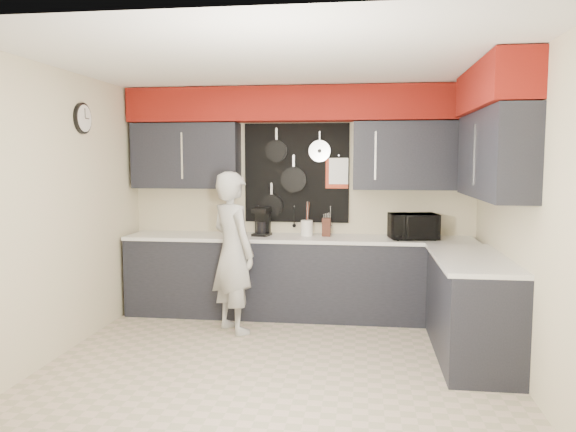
# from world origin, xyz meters

# --- Properties ---
(ground) EXTENTS (4.00, 4.00, 0.00)m
(ground) POSITION_xyz_m (0.00, 0.00, 0.00)
(ground) COLOR #C6AF9A
(ground) RESTS_ON ground
(back_wall_assembly) EXTENTS (4.00, 0.36, 2.60)m
(back_wall_assembly) POSITION_xyz_m (0.01, 1.60, 2.01)
(back_wall_assembly) COLOR beige
(back_wall_assembly) RESTS_ON ground
(right_wall_assembly) EXTENTS (0.36, 3.50, 2.60)m
(right_wall_assembly) POSITION_xyz_m (1.85, 0.26, 1.94)
(right_wall_assembly) COLOR beige
(right_wall_assembly) RESTS_ON ground
(left_wall_assembly) EXTENTS (0.05, 3.50, 2.60)m
(left_wall_assembly) POSITION_xyz_m (-1.99, 0.02, 1.33)
(left_wall_assembly) COLOR beige
(left_wall_assembly) RESTS_ON ground
(base_cabinets) EXTENTS (3.95, 2.20, 0.92)m
(base_cabinets) POSITION_xyz_m (0.49, 1.13, 0.46)
(base_cabinets) COLOR black
(base_cabinets) RESTS_ON ground
(microwave) EXTENTS (0.55, 0.42, 0.28)m
(microwave) POSITION_xyz_m (1.27, 1.40, 1.06)
(microwave) COLOR black
(microwave) RESTS_ON base_cabinets
(knife_block) EXTENTS (0.09, 0.09, 0.20)m
(knife_block) POSITION_xyz_m (0.32, 1.51, 1.02)
(knife_block) COLOR #3D1C13
(knife_block) RESTS_ON base_cabinets
(utensil_crock) EXTENTS (0.14, 0.14, 0.18)m
(utensil_crock) POSITION_xyz_m (0.09, 1.52, 1.01)
(utensil_crock) COLOR white
(utensil_crock) RESTS_ON base_cabinets
(coffee_maker) EXTENTS (0.21, 0.24, 0.32)m
(coffee_maker) POSITION_xyz_m (-0.42, 1.47, 1.09)
(coffee_maker) COLOR black
(coffee_maker) RESTS_ON base_cabinets
(person) EXTENTS (0.71, 0.71, 1.66)m
(person) POSITION_xyz_m (-0.60, 0.81, 0.83)
(person) COLOR #B7B8B5
(person) RESTS_ON ground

